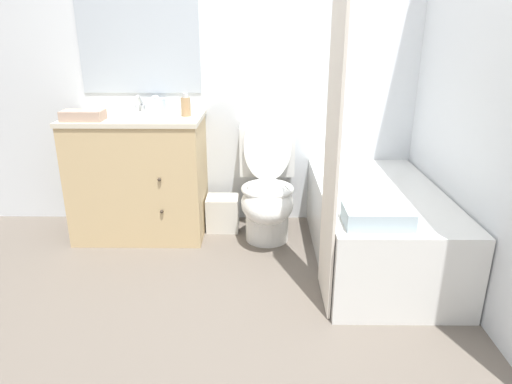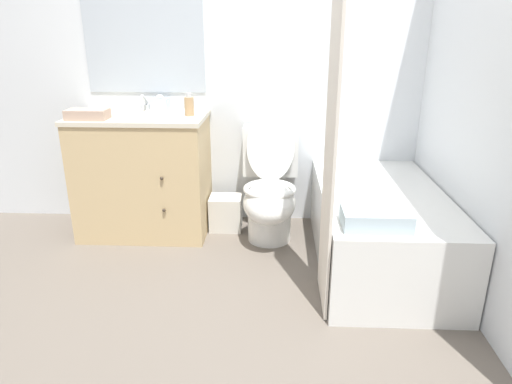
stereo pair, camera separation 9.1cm
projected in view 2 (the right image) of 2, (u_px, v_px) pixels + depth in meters
The scene contains 13 objects.
ground_plane at pixel (235, 340), 2.24m from camera, with size 14.00×14.00×0.00m, color #6B6056.
wall_back at pixel (251, 56), 3.28m from camera, with size 8.00×0.06×2.50m.
wall_right at pixel (475, 65), 2.48m from camera, with size 0.05×2.53×2.50m.
vanity_cabinet at pixel (144, 173), 3.30m from camera, with size 0.92×0.59×0.87m.
sink_faucet at pixel (146, 105), 3.33m from camera, with size 0.14×0.12×0.12m.
toilet at pixel (270, 191), 3.22m from camera, with size 0.40×0.70×0.88m.
bathtub at pixel (379, 227), 2.90m from camera, with size 0.76×1.41×0.49m.
shower_curtain at pixel (332, 126), 2.23m from camera, with size 0.02×0.41×1.97m.
wastebasket at pixel (226, 213), 3.43m from camera, with size 0.24×0.20×0.26m.
tissue_box at pixel (160, 104), 3.30m from camera, with size 0.12×0.12×0.12m.
soap_dispenser at pixel (189, 106), 3.11m from camera, with size 0.07×0.07×0.16m.
hand_towel_folded at pixel (88, 114), 3.00m from camera, with size 0.27×0.15×0.07m.
bath_towel_folded at pixel (376, 218), 2.31m from camera, with size 0.34×0.22×0.09m.
Camera 2 is at (0.19, -1.85, 1.44)m, focal length 32.00 mm.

